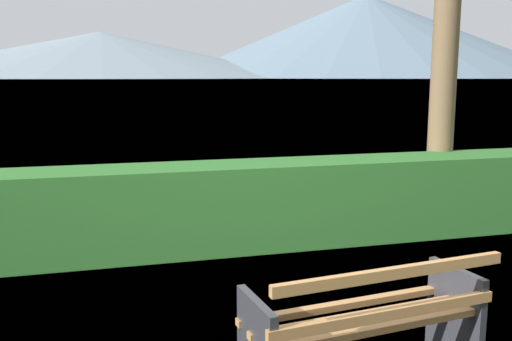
% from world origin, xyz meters
% --- Properties ---
extents(water_surface, '(620.00, 620.00, 0.00)m').
position_xyz_m(water_surface, '(0.00, 307.27, 0.00)').
color(water_surface, '#7A99A8').
rests_on(water_surface, ground_plane).
extents(park_bench, '(1.57, 0.74, 0.87)m').
position_xyz_m(park_bench, '(0.01, -0.06, 0.42)').
color(park_bench, '#A0703F').
rests_on(park_bench, ground_plane).
extents(hedge_row, '(7.89, 0.77, 0.96)m').
position_xyz_m(hedge_row, '(0.00, 3.04, 0.48)').
color(hedge_row, '#2D6B28').
rests_on(hedge_row, ground_plane).
extents(distant_hills, '(872.82, 423.00, 81.88)m').
position_xyz_m(distant_hills, '(52.04, 550.00, 33.02)').
color(distant_hills, slate).
rests_on(distant_hills, ground_plane).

